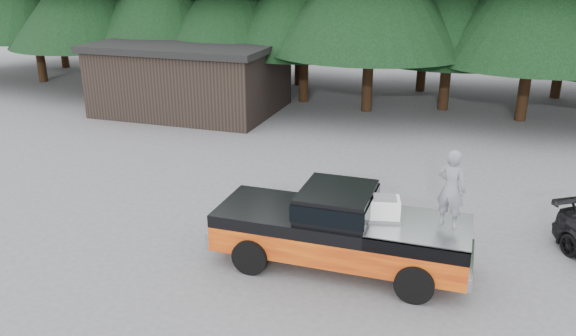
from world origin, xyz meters
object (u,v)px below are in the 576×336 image
(pickup_truck, at_px, (340,240))
(air_compressor, at_px, (384,209))
(man_on_bed, at_px, (451,189))
(utility_building, at_px, (192,76))

(pickup_truck, relative_size, air_compressor, 8.88)
(pickup_truck, relative_size, man_on_bed, 3.43)
(pickup_truck, distance_m, air_compressor, 1.33)
(air_compressor, xyz_separation_m, man_on_bed, (1.39, 0.07, 0.64))
(air_compressor, xyz_separation_m, utility_building, (-11.21, 12.33, 0.10))
(pickup_truck, height_order, air_compressor, air_compressor)
(pickup_truck, height_order, man_on_bed, man_on_bed)
(pickup_truck, xyz_separation_m, man_on_bed, (2.36, 0.14, 1.54))
(pickup_truck, xyz_separation_m, utility_building, (-10.24, 12.40, 1.00))
(man_on_bed, bearing_deg, pickup_truck, 24.74)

